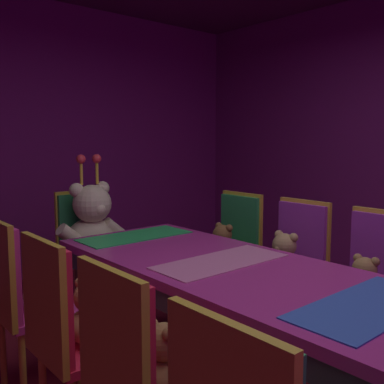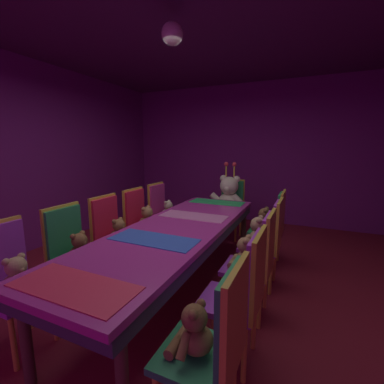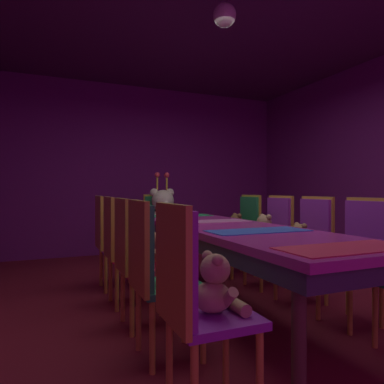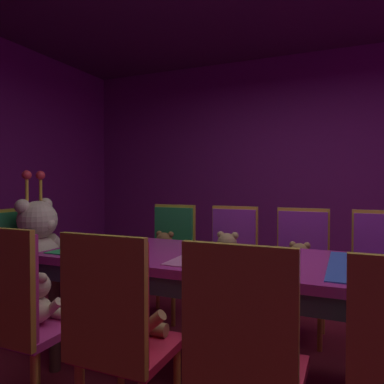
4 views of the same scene
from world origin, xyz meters
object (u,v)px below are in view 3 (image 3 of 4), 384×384
teddy_left_1 (173,264)px  chair_left_3 (118,240)px  teddy_left_3 (133,240)px  throne_chair (159,222)px  chair_left_4 (107,233)px  teddy_right_3 (264,232)px  chair_right_1 (361,247)px  chair_right_4 (246,226)px  teddy_left_2 (150,250)px  teddy_left_4 (120,234)px  chair_left_0 (188,288)px  king_teddy_bear (163,214)px  teddy_left_0 (216,287)px  teddy_right_2 (299,240)px  chair_left_1 (151,263)px  chair_left_2 (132,249)px  banquet_table (231,236)px  chair_right_3 (275,231)px  pendant_light (225,15)px  chair_right_2 (311,238)px  teddy_right_4 (236,227)px

teddy_left_1 → chair_left_3: size_ratio=0.31×
teddy_left_3 → throne_chair: (0.72, 1.49, 0.01)m
chair_left_4 → teddy_right_3: (1.58, -0.57, 0.00)m
chair_right_1 → chair_right_4: bearing=-89.7°
teddy_left_2 → teddy_left_4: bearing=90.3°
teddy_left_4 → teddy_left_1: bearing=-90.1°
chair_left_0 → teddy_left_2: (0.14, 1.14, -0.02)m
chair_left_4 → chair_right_4: (1.70, 0.00, 0.00)m
king_teddy_bear → teddy_left_0: bearing=-13.4°
teddy_left_2 → teddy_right_2: 1.42m
chair_left_1 → teddy_left_4: chair_left_1 is taller
chair_left_2 → chair_left_4: 1.14m
chair_left_3 → banquet_table: bearing=-32.4°
teddy_left_0 → banquet_table: bearing=58.1°
chair_left_4 → chair_right_3: bearing=-18.3°
teddy_left_0 → teddy_right_3: (1.43, 1.70, 0.02)m
teddy_left_1 → chair_left_2: (-0.13, 0.55, 0.01)m
teddy_left_4 → pendant_light: (0.68, -1.09, 1.97)m
chair_right_1 → chair_right_3: same height
banquet_table → chair_right_2: bearing=-1.9°
chair_left_1 → teddy_left_3: bearing=82.1°
teddy_right_2 → pendant_light: bearing=-4.8°
banquet_table → teddy_left_2: 0.72m
banquet_table → chair_left_0: 1.44m
chair_left_0 → chair_left_1: same height
chair_right_4 → king_teddy_bear: king_teddy_bear is taller
teddy_right_2 → chair_right_4: (0.14, 1.15, 0.02)m
chair_left_0 → chair_right_4: same height
teddy_right_3 → teddy_left_2: bearing=21.6°
chair_left_0 → pendant_light: (0.82, 1.19, 1.95)m
teddy_left_1 → chair_right_1: size_ratio=0.31×
teddy_right_2 → teddy_right_3: (0.01, 0.58, 0.02)m
chair_right_1 → teddy_right_3: 1.15m
teddy_left_1 → teddy_right_3: size_ratio=0.88×
teddy_left_2 → pendant_light: (0.68, 0.05, 1.97)m
chair_left_4 → chair_right_1: same height
chair_left_2 → teddy_left_4: size_ratio=3.40×
teddy_left_3 → chair_left_4: size_ratio=0.33×
chair_left_0 → chair_left_3: same height
teddy_right_2 → king_teddy_bear: 2.03m
teddy_left_1 → chair_left_4: bearing=94.8°
teddy_left_3 → teddy_right_3: 1.43m
teddy_left_1 → teddy_right_4: (1.42, 1.69, 0.01)m
teddy_right_2 → chair_right_3: chair_right_3 is taller
banquet_table → chair_left_0: chair_left_0 is taller
chair_left_0 → chair_right_4: 2.84m
teddy_left_3 → chair_right_4: bearing=20.4°
teddy_right_2 → chair_left_2: bearing=-0.4°
chair_right_2 → teddy_right_2: 0.14m
teddy_left_1 → teddy_left_4: bearing=89.9°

